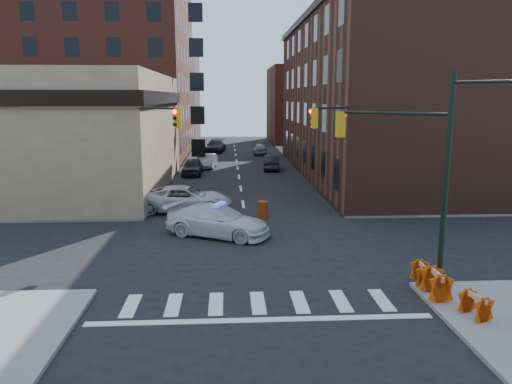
{
  "coord_description": "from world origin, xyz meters",
  "views": [
    {
      "loc": [
        -1.03,
        -23.54,
        7.24
      ],
      "look_at": [
        0.49,
        2.9,
        2.2
      ],
      "focal_mm": 35.0,
      "sensor_mm": 36.0,
      "label": 1
    }
  ],
  "objects": [
    {
      "name": "barricade_se_c",
      "position": [
        6.99,
        -8.69,
        0.55
      ],
      "size": [
        0.76,
        1.15,
        0.79
      ],
      "primitive_type": null,
      "rotation": [
        0.0,
        0.0,
        1.8
      ],
      "color": "red",
      "rests_on": "sidewalk_se"
    },
    {
      "name": "barrel_road",
      "position": [
        1.04,
        5.64,
        0.55
      ],
      "size": [
        0.74,
        0.74,
        1.1
      ],
      "primitive_type": "cylinder",
      "rotation": [
        0.0,
        0.0,
        -0.22
      ],
      "color": "red",
      "rests_on": "ground"
    },
    {
      "name": "filler_nw",
      "position": [
        -16.0,
        62.0,
        8.0
      ],
      "size": [
        20.0,
        18.0,
        16.0
      ],
      "primitive_type": "cube",
      "color": "brown",
      "rests_on": "ground"
    },
    {
      "name": "barricade_se_b",
      "position": [
        6.4,
        -7.0,
        0.63
      ],
      "size": [
        0.71,
        1.32,
        0.97
      ],
      "primitive_type": null,
      "rotation": [
        0.0,
        0.0,
        1.52
      ],
      "color": "red",
      "rests_on": "sidewalk_se"
    },
    {
      "name": "ground",
      "position": [
        0.0,
        0.0,
        0.0
      ],
      "size": [
        140.0,
        140.0,
        0.0
      ],
      "primitive_type": "plane",
      "color": "black",
      "rests_on": "ground"
    },
    {
      "name": "signal_pole_nw",
      "position": [
        -5.85,
        5.34,
        4.34
      ],
      "size": [
        3.58,
        3.67,
        8.0
      ],
      "rotation": [
        0.0,
        0.0,
        -0.79
      ],
      "color": "black",
      "rests_on": "sidewalk_nw"
    },
    {
      "name": "tree_ne_far",
      "position": [
        7.5,
        34.0,
        3.49
      ],
      "size": [
        3.0,
        3.0,
        4.85
      ],
      "color": "black",
      "rests_on": "sidewalk_ne"
    },
    {
      "name": "tree_ne_near",
      "position": [
        7.5,
        26.0,
        3.49
      ],
      "size": [
        3.0,
        3.0,
        4.85
      ],
      "color": "black",
      "rests_on": "sidewalk_ne"
    },
    {
      "name": "filler_ne",
      "position": [
        14.0,
        58.0,
        6.0
      ],
      "size": [
        16.0,
        16.0,
        12.0
      ],
      "primitive_type": "cube",
      "color": "maroon",
      "rests_on": "ground"
    },
    {
      "name": "parked_car_wfar",
      "position": [
        -3.08,
        28.2,
        0.71
      ],
      "size": [
        1.95,
        4.45,
        1.42
      ],
      "primitive_type": "imported",
      "rotation": [
        0.0,
        0.0,
        -0.1
      ],
      "color": "gray",
      "rests_on": "ground"
    },
    {
      "name": "sidewalk_ne",
      "position": [
        23.0,
        32.75,
        0.07
      ],
      "size": [
        34.0,
        54.5,
        0.15
      ],
      "primitive_type": "cube",
      "color": "gray",
      "rests_on": "ground"
    },
    {
      "name": "signal_pole_se",
      "position": [
        6.04,
        -5.52,
        4.61
      ],
      "size": [
        5.4,
        5.27,
        8.0
      ],
      "rotation": [
        0.0,
        0.0,
        2.36
      ],
      "color": "black",
      "rests_on": "sidewalk_se"
    },
    {
      "name": "pedestrian_b",
      "position": [
        -10.99,
        6.0,
        1.04
      ],
      "size": [
        0.94,
        0.77,
        1.79
      ],
      "primitive_type": "imported",
      "rotation": [
        0.0,
        0.0,
        0.11
      ],
      "color": "black",
      "rests_on": "sidewalk_nw"
    },
    {
      "name": "bank_building",
      "position": [
        -17.0,
        16.5,
        4.5
      ],
      "size": [
        22.0,
        22.0,
        9.0
      ],
      "primitive_type": "cube",
      "color": "#9C8766",
      "rests_on": "ground"
    },
    {
      "name": "barrel_bank",
      "position": [
        -5.2,
        8.54,
        0.45
      ],
      "size": [
        0.66,
        0.66,
        0.91
      ],
      "primitive_type": "cylinder",
      "rotation": [
        0.0,
        0.0,
        0.38
      ],
      "color": "#C94609",
      "rests_on": "ground"
    },
    {
      "name": "pickup",
      "position": [
        -3.76,
        8.0,
        0.83
      ],
      "size": [
        6.08,
        3.06,
        1.65
      ],
      "primitive_type": "imported",
      "rotation": [
        0.0,
        0.0,
        1.52
      ],
      "color": "#BDBCC1",
      "rests_on": "ground"
    },
    {
      "name": "apartment_block",
      "position": [
        -18.5,
        40.0,
        12.0
      ],
      "size": [
        25.0,
        25.0,
        24.0
      ],
      "primitive_type": "cube",
      "color": "maroon",
      "rests_on": "ground"
    },
    {
      "name": "parked_car_efar",
      "position": [
        3.15,
        40.27,
        0.71
      ],
      "size": [
        1.82,
        4.22,
        1.42
      ],
      "primitive_type": "imported",
      "rotation": [
        0.0,
        0.0,
        3.11
      ],
      "color": "gray",
      "rests_on": "ground"
    },
    {
      "name": "police_car",
      "position": [
        -1.58,
        2.12,
        0.82
      ],
      "size": [
        6.08,
        4.54,
        1.64
      ],
      "primitive_type": "imported",
      "rotation": [
        0.0,
        0.0,
        1.12
      ],
      "color": "silver",
      "rests_on": "ground"
    },
    {
      "name": "barricade_nw_b",
      "position": [
        -12.0,
        8.0,
        0.56
      ],
      "size": [
        1.18,
        0.77,
        0.81
      ],
      "primitive_type": null,
      "rotation": [
        0.0,
        0.0,
        -0.23
      ],
      "color": "red",
      "rests_on": "sidewalk_nw"
    },
    {
      "name": "signal_pole_ne",
      "position": [
        5.84,
        5.35,
        4.34
      ],
      "size": [
        3.67,
        3.58,
        8.0
      ],
      "rotation": [
        0.0,
        0.0,
        -2.36
      ],
      "color": "black",
      "rests_on": "sidewalk_ne"
    },
    {
      "name": "sidewalk_nw",
      "position": [
        -23.0,
        32.75,
        0.07
      ],
      "size": [
        34.0,
        54.5,
        0.15
      ],
      "primitive_type": "cube",
      "color": "gray",
      "rests_on": "ground"
    },
    {
      "name": "parked_car_enear",
      "position": [
        3.43,
        26.41,
        0.72
      ],
      "size": [
        1.95,
        4.53,
        1.45
      ],
      "primitive_type": "imported",
      "rotation": [
        0.0,
        0.0,
        3.05
      ],
      "color": "black",
      "rests_on": "ground"
    },
    {
      "name": "pedestrian_a",
      "position": [
        -10.74,
        9.04,
        1.1
      ],
      "size": [
        0.8,
        0.65,
        1.9
      ],
      "primitive_type": "imported",
      "rotation": [
        0.0,
        0.0,
        -0.31
      ],
      "color": "black",
      "rests_on": "sidewalk_nw"
    },
    {
      "name": "pedestrian_c",
      "position": [
        -10.2,
        9.52,
        1.08
      ],
      "size": [
        1.14,
        1.02,
        1.86
      ],
      "primitive_type": "imported",
      "rotation": [
        0.0,
        0.0,
        0.65
      ],
      "color": "#202631",
      "rests_on": "sidewalk_nw"
    },
    {
      "name": "parked_car_wdeep",
      "position": [
        -2.62,
        43.35,
        0.81
      ],
      "size": [
        2.91,
        5.84,
        1.63
      ],
      "primitive_type": "imported",
      "rotation": [
        0.0,
        0.0,
        -0.12
      ],
      "color": "black",
      "rests_on": "ground"
    },
    {
      "name": "parked_car_wnear",
      "position": [
        -4.36,
        23.48,
        0.77
      ],
      "size": [
        1.96,
        4.6,
        1.55
      ],
      "primitive_type": "imported",
      "rotation": [
        0.0,
        0.0,
        -0.03
      ],
      "color": "black",
      "rests_on": "ground"
    },
    {
      "name": "barricade_se_a",
      "position": [
        6.4,
        -5.7,
        0.56
      ],
      "size": [
        0.65,
        1.13,
        0.81
      ],
      "primitive_type": null,
      "rotation": [
        0.0,
        0.0,
        1.47
      ],
      "color": "#EC4C0B",
      "rests_on": "sidewalk_se"
    },
    {
      "name": "barricade_nw_a",
      "position": [
        -9.5,
        7.57,
        0.66
      ],
      "size": [
        1.47,
        0.92,
        1.03
      ],
      "primitive_type": null,
      "rotation": [
        0.0,
        0.0,
        -0.18
      ],
      "color": "#C13E09",
      "rests_on": "sidewalk_nw"
    },
    {
      "name": "commercial_row_ne",
      "position": [
        13.0,
        22.5,
        7.0
      ],
      "size": [
        14.0,
        34.0,
        14.0
      ],
      "primitive_type": "cube",
      "color": "#4E291F",
      "rests_on": "ground"
    }
  ]
}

